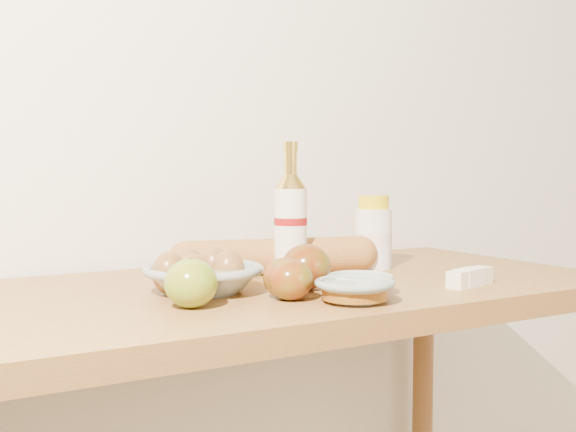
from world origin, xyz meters
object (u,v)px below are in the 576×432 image
Objects in this scene: bourbon_bottle at (291,222)px; egg_bowl at (202,275)px; cream_bottle at (373,235)px; baguette at (276,256)px; table at (279,353)px.

bourbon_bottle reaches higher than egg_bowl.
cream_bottle is 0.42m from egg_bowl.
cream_bottle is at bearing 11.58° from egg_bowl.
bourbon_bottle is 1.70× the size of cream_bottle.
bourbon_bottle is 0.08m from baguette.
cream_bottle is (0.26, 0.07, 0.19)m from table.
cream_bottle is at bearing -14.48° from bourbon_bottle.
bourbon_bottle is at bearing -64.57° from baguette.
egg_bowl is (-0.41, -0.08, -0.04)m from cream_bottle.
table is 2.91× the size of baguette.
egg_bowl reaches higher than table.
baguette is at bearing 63.49° from table.
table is 0.24m from bourbon_bottle.
egg_bowl is at bearing -173.97° from table.
baguette is at bearing 83.15° from bourbon_bottle.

